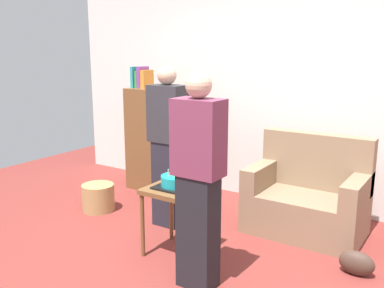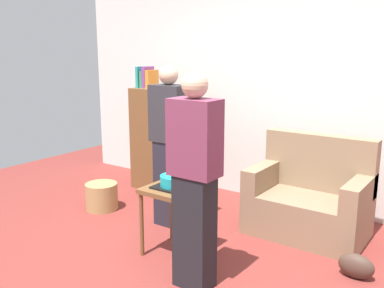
{
  "view_description": "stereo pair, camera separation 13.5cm",
  "coord_description": "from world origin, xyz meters",
  "px_view_note": "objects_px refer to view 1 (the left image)",
  "views": [
    {
      "loc": [
        1.9,
        -2.62,
        1.78
      ],
      "look_at": [
        -0.16,
        0.49,
        0.95
      ],
      "focal_mm": 39.98,
      "sensor_mm": 36.0,
      "label": 1
    },
    {
      "loc": [
        2.01,
        -2.54,
        1.78
      ],
      "look_at": [
        -0.16,
        0.49,
        0.95
      ],
      "focal_mm": 39.98,
      "sensor_mm": 36.0,
      "label": 2
    }
  ],
  "objects_px": {
    "bookshelf": "(157,139)",
    "handbag": "(357,263)",
    "person_holding_cake": "(198,182)",
    "wicker_basket": "(98,197)",
    "person_blowing_candles": "(168,146)",
    "birthday_cake": "(176,182)",
    "side_table": "(176,198)",
    "couch": "(307,198)"
  },
  "relations": [
    {
      "from": "bookshelf",
      "to": "handbag",
      "type": "relative_size",
      "value": 5.6
    },
    {
      "from": "person_holding_cake",
      "to": "wicker_basket",
      "type": "distance_m",
      "value": 2.03
    },
    {
      "from": "handbag",
      "to": "person_blowing_candles",
      "type": "bearing_deg",
      "value": -179.52
    },
    {
      "from": "birthday_cake",
      "to": "handbag",
      "type": "bearing_deg",
      "value": 19.03
    },
    {
      "from": "person_blowing_candles",
      "to": "wicker_basket",
      "type": "xyz_separation_m",
      "value": [
        -0.9,
        -0.12,
        -0.68
      ]
    },
    {
      "from": "side_table",
      "to": "handbag",
      "type": "relative_size",
      "value": 2.19
    },
    {
      "from": "person_blowing_candles",
      "to": "person_holding_cake",
      "type": "relative_size",
      "value": 1.0
    },
    {
      "from": "handbag",
      "to": "birthday_cake",
      "type": "bearing_deg",
      "value": -160.97
    },
    {
      "from": "wicker_basket",
      "to": "person_holding_cake",
      "type": "bearing_deg",
      "value": -21.36
    },
    {
      "from": "person_holding_cake",
      "to": "birthday_cake",
      "type": "bearing_deg",
      "value": -18.3
    },
    {
      "from": "person_holding_cake",
      "to": "couch",
      "type": "bearing_deg",
      "value": -84.82
    },
    {
      "from": "bookshelf",
      "to": "person_holding_cake",
      "type": "xyz_separation_m",
      "value": [
        1.67,
        -1.65,
        0.17
      ]
    },
    {
      "from": "couch",
      "to": "person_holding_cake",
      "type": "distance_m",
      "value": 1.57
    },
    {
      "from": "birthday_cake",
      "to": "handbag",
      "type": "relative_size",
      "value": 1.14
    },
    {
      "from": "side_table",
      "to": "wicker_basket",
      "type": "relative_size",
      "value": 1.7
    },
    {
      "from": "bookshelf",
      "to": "person_holding_cake",
      "type": "bearing_deg",
      "value": -44.57
    },
    {
      "from": "handbag",
      "to": "couch",
      "type": "bearing_deg",
      "value": 135.76
    },
    {
      "from": "bookshelf",
      "to": "person_blowing_candles",
      "type": "distance_m",
      "value": 1.15
    },
    {
      "from": "couch",
      "to": "person_holding_cake",
      "type": "xyz_separation_m",
      "value": [
        -0.36,
        -1.44,
        0.49
      ]
    },
    {
      "from": "birthday_cake",
      "to": "wicker_basket",
      "type": "bearing_deg",
      "value": 165.05
    },
    {
      "from": "person_blowing_candles",
      "to": "wicker_basket",
      "type": "bearing_deg",
      "value": -167.13
    },
    {
      "from": "bookshelf",
      "to": "wicker_basket",
      "type": "xyz_separation_m",
      "value": [
        -0.11,
        -0.95,
        -0.52
      ]
    },
    {
      "from": "couch",
      "to": "bookshelf",
      "type": "relative_size",
      "value": 0.7
    },
    {
      "from": "couch",
      "to": "wicker_basket",
      "type": "bearing_deg",
      "value": -160.81
    },
    {
      "from": "side_table",
      "to": "person_blowing_candles",
      "type": "relative_size",
      "value": 0.38
    },
    {
      "from": "birthday_cake",
      "to": "handbag",
      "type": "distance_m",
      "value": 1.61
    },
    {
      "from": "person_holding_cake",
      "to": "wicker_basket",
      "type": "xyz_separation_m",
      "value": [
        -1.78,
        0.7,
        -0.68
      ]
    },
    {
      "from": "bookshelf",
      "to": "wicker_basket",
      "type": "height_order",
      "value": "bookshelf"
    },
    {
      "from": "side_table",
      "to": "couch",
      "type": "bearing_deg",
      "value": 53.93
    },
    {
      "from": "couch",
      "to": "wicker_basket",
      "type": "xyz_separation_m",
      "value": [
        -2.14,
        -0.74,
        -0.19
      ]
    },
    {
      "from": "side_table",
      "to": "wicker_basket",
      "type": "distance_m",
      "value": 1.43
    },
    {
      "from": "handbag",
      "to": "bookshelf",
      "type": "bearing_deg",
      "value": 162.93
    },
    {
      "from": "person_blowing_candles",
      "to": "person_holding_cake",
      "type": "xyz_separation_m",
      "value": [
        0.89,
        -0.82,
        0.0
      ]
    },
    {
      "from": "person_holding_cake",
      "to": "handbag",
      "type": "bearing_deg",
      "value": -120.63
    },
    {
      "from": "handbag",
      "to": "side_table",
      "type": "bearing_deg",
      "value": -160.97
    },
    {
      "from": "birthday_cake",
      "to": "person_holding_cake",
      "type": "xyz_separation_m",
      "value": [
        0.45,
        -0.34,
        0.17
      ]
    },
    {
      "from": "person_blowing_candles",
      "to": "person_holding_cake",
      "type": "bearing_deg",
      "value": -37.38
    },
    {
      "from": "handbag",
      "to": "person_holding_cake",
      "type": "bearing_deg",
      "value": -139.64
    },
    {
      "from": "couch",
      "to": "handbag",
      "type": "distance_m",
      "value": 0.91
    },
    {
      "from": "birthday_cake",
      "to": "side_table",
      "type": "bearing_deg",
      "value": -152.84
    },
    {
      "from": "wicker_basket",
      "to": "handbag",
      "type": "xyz_separation_m",
      "value": [
        2.77,
        0.14,
        -0.05
      ]
    },
    {
      "from": "wicker_basket",
      "to": "birthday_cake",
      "type": "bearing_deg",
      "value": -14.95
    }
  ]
}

